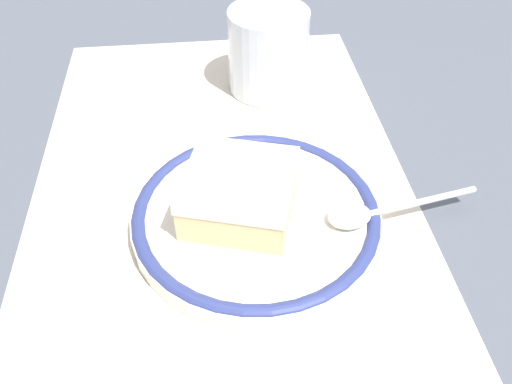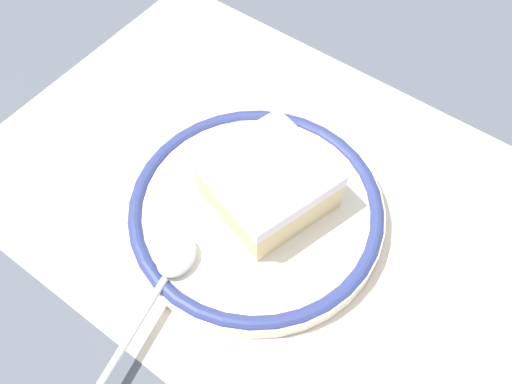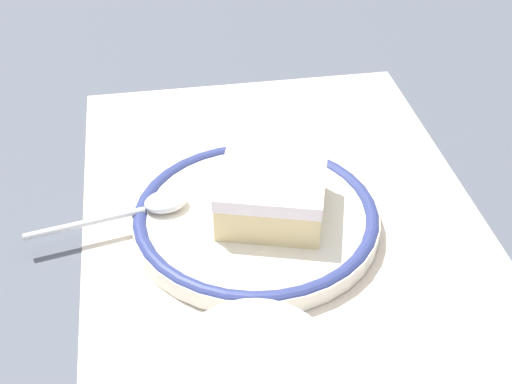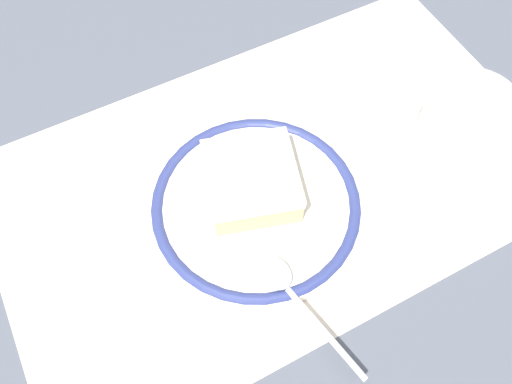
{
  "view_description": "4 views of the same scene",
  "coord_description": "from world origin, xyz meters",
  "px_view_note": "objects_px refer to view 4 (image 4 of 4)",
  "views": [
    {
      "loc": [
        0.31,
        -0.01,
        0.3
      ],
      "look_at": [
        0.03,
        0.02,
        0.03
      ],
      "focal_mm": 37.23,
      "sensor_mm": 36.0,
      "label": 1
    },
    {
      "loc": [
        -0.09,
        0.2,
        0.37
      ],
      "look_at": [
        0.03,
        0.02,
        0.03
      ],
      "focal_mm": 39.92,
      "sensor_mm": 36.0,
      "label": 2
    },
    {
      "loc": [
        -0.38,
        0.09,
        0.36
      ],
      "look_at": [
        0.03,
        0.02,
        0.03
      ],
      "focal_mm": 50.7,
      "sensor_mm": 36.0,
      "label": 3
    },
    {
      "loc": [
        0.14,
        0.22,
        0.43
      ],
      "look_at": [
        0.03,
        0.02,
        0.03
      ],
      "focal_mm": 37.04,
      "sensor_mm": 36.0,
      "label": 4
    }
  ],
  "objects_px": {
    "cake_slice": "(251,181)",
    "plate": "(256,206)",
    "spoon": "(284,284)",
    "cup": "(459,134)"
  },
  "relations": [
    {
      "from": "plate",
      "to": "spoon",
      "type": "distance_m",
      "value": 0.08
    },
    {
      "from": "plate",
      "to": "spoon",
      "type": "xyz_separation_m",
      "value": [
        0.02,
        0.08,
        0.01
      ]
    },
    {
      "from": "cake_slice",
      "to": "plate",
      "type": "bearing_deg",
      "value": 81.52
    },
    {
      "from": "plate",
      "to": "spoon",
      "type": "height_order",
      "value": "spoon"
    },
    {
      "from": "cup",
      "to": "cake_slice",
      "type": "bearing_deg",
      "value": -13.29
    },
    {
      "from": "plate",
      "to": "cake_slice",
      "type": "xyz_separation_m",
      "value": [
        -0.0,
        -0.01,
        0.02
      ]
    },
    {
      "from": "plate",
      "to": "cup",
      "type": "xyz_separation_m",
      "value": [
        -0.19,
        0.03,
        0.03
      ]
    },
    {
      "from": "plate",
      "to": "cake_slice",
      "type": "distance_m",
      "value": 0.03
    },
    {
      "from": "spoon",
      "to": "cup",
      "type": "relative_size",
      "value": 1.53
    },
    {
      "from": "plate",
      "to": "cup",
      "type": "bearing_deg",
      "value": 170.28
    }
  ]
}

